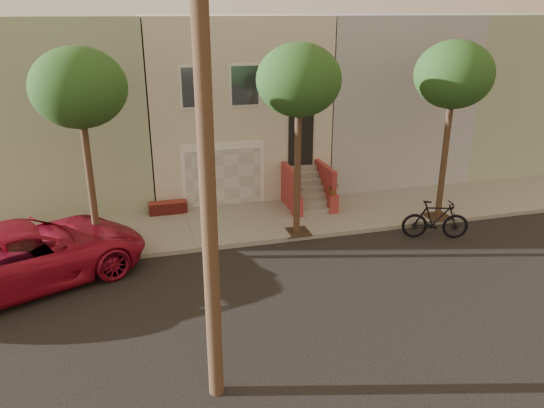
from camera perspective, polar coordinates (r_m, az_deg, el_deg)
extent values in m
plane|color=black|center=(14.70, 3.60, -9.81)|extent=(90.00, 90.00, 0.00)
cube|color=gray|center=(19.29, -1.51, -1.92)|extent=(40.00, 3.70, 0.15)
cube|color=beige|center=(23.87, -5.05, 11.27)|extent=(7.00, 8.00, 7.00)
cube|color=#95A787|center=(23.63, -21.72, 9.84)|extent=(6.50, 8.00, 7.00)
cube|color=#999BA1|center=(25.95, 10.19, 11.76)|extent=(6.50, 8.00, 7.00)
cube|color=#95A787|center=(29.32, 22.01, 11.58)|extent=(6.50, 8.00, 7.00)
cube|color=white|center=(20.39, -5.28, 3.20)|extent=(3.20, 0.12, 2.50)
cube|color=beige|center=(20.37, -5.24, 2.89)|extent=(2.90, 0.06, 2.20)
cube|color=gray|center=(19.08, -4.14, -1.95)|extent=(3.20, 3.70, 0.02)
cube|color=maroon|center=(20.18, -11.17, -0.39)|extent=(1.40, 0.45, 0.44)
cube|color=black|center=(20.78, 3.14, 6.87)|extent=(1.00, 0.06, 2.00)
cube|color=#3F4751|center=(19.49, -8.23, 12.39)|extent=(1.00, 0.06, 1.40)
cube|color=white|center=(19.51, -8.24, 12.39)|extent=(1.15, 0.05, 1.55)
cube|color=#3F4751|center=(19.80, -2.94, 12.68)|extent=(1.00, 0.06, 1.40)
cube|color=white|center=(19.82, -2.96, 12.69)|extent=(1.15, 0.05, 1.55)
cube|color=#3F4751|center=(20.26, 2.16, 12.87)|extent=(1.00, 0.06, 1.40)
cube|color=white|center=(20.28, 2.14, 12.88)|extent=(1.15, 0.05, 1.55)
cube|color=gray|center=(19.85, 4.64, -0.78)|extent=(1.20, 0.28, 0.20)
cube|color=gray|center=(20.02, 4.38, 0.03)|extent=(1.20, 0.28, 0.20)
cube|color=gray|center=(20.20, 4.13, 0.83)|extent=(1.20, 0.28, 0.20)
cube|color=gray|center=(20.39, 3.89, 1.61)|extent=(1.20, 0.28, 0.20)
cube|color=gray|center=(20.58, 3.65, 2.38)|extent=(1.20, 0.28, 0.20)
cube|color=gray|center=(20.77, 3.41, 3.14)|extent=(1.20, 0.28, 0.20)
cube|color=gray|center=(20.96, 3.18, 3.88)|extent=(1.20, 0.28, 0.20)
cube|color=maroon|center=(20.15, 2.01, 1.72)|extent=(0.18, 1.96, 1.60)
cube|color=maroon|center=(20.59, 5.74, 2.04)|extent=(0.18, 1.96, 1.60)
cube|color=maroon|center=(19.51, 2.76, -0.33)|extent=(0.35, 0.35, 0.70)
imported|color=#244D1B|center=(19.31, 2.79, 1.27)|extent=(0.40, 0.35, 0.45)
cube|color=maroon|center=(19.96, 6.59, 0.05)|extent=(0.35, 0.35, 0.70)
imported|color=#244D1B|center=(19.77, 6.65, 1.61)|extent=(0.41, 0.35, 0.45)
cube|color=#2D2116|center=(17.50, -18.15, -5.12)|extent=(0.90, 0.90, 0.02)
cylinder|color=#3A271A|center=(16.74, -18.92, 1.38)|extent=(0.22, 0.22, 4.20)
ellipsoid|color=#244D1B|center=(16.08, -20.17, 11.71)|extent=(2.70, 2.57, 2.29)
cube|color=#2D2116|center=(18.22, 2.64, -3.03)|extent=(0.90, 0.90, 0.02)
cylinder|color=#3A271A|center=(17.50, 2.75, 3.28)|extent=(0.22, 0.22, 4.20)
ellipsoid|color=#244D1B|center=(16.86, 2.93, 13.24)|extent=(2.70, 2.57, 2.29)
cube|color=#2D2116|center=(20.49, 17.45, -1.28)|extent=(0.90, 0.90, 0.02)
cylinder|color=#3A271A|center=(19.85, 18.08, 4.35)|extent=(0.22, 0.22, 4.20)
ellipsoid|color=#244D1B|center=(19.29, 19.08, 13.08)|extent=(2.70, 2.57, 2.29)
cylinder|color=#3F2B1D|center=(9.19, -7.13, 5.23)|extent=(0.30, 0.30, 10.00)
imported|color=#A5142E|center=(16.38, -24.88, -4.93)|extent=(7.21, 5.42, 1.82)
imported|color=black|center=(18.72, 17.25, -1.61)|extent=(2.32, 1.30, 1.34)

